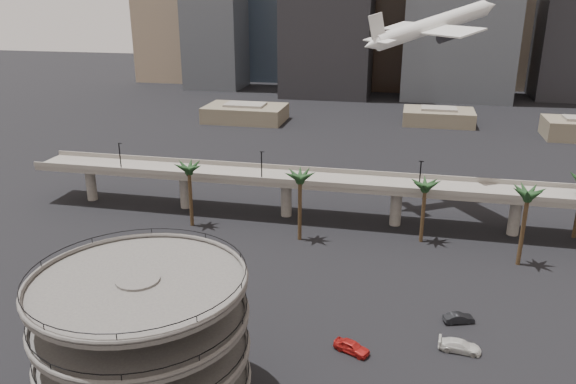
% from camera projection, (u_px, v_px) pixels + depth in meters
% --- Properties ---
extents(parking_ramp, '(22.20, 22.20, 17.35)m').
position_uv_depth(parking_ramp, '(143.00, 334.00, 58.25)').
color(parking_ramp, '#4D4A48').
rests_on(parking_ramp, ground).
extents(overpass, '(130.00, 9.30, 14.70)m').
position_uv_depth(overpass, '(341.00, 186.00, 110.71)').
color(overpass, slate).
rests_on(overpass, ground).
extents(palm_trees, '(76.40, 18.40, 14.00)m').
position_uv_depth(palm_trees, '(400.00, 183.00, 99.83)').
color(palm_trees, '#4A3420').
rests_on(palm_trees, ground).
extents(low_buildings, '(135.00, 27.50, 6.80)m').
position_uv_depth(low_buildings, '(393.00, 118.00, 191.11)').
color(low_buildings, '#675E4C').
rests_on(low_buildings, ground).
extents(airborne_jet, '(27.53, 25.82, 10.59)m').
position_uv_depth(airborne_jet, '(432.00, 26.00, 111.75)').
color(airborne_jet, silver).
rests_on(airborne_jet, ground).
extents(car_a, '(5.09, 3.62, 1.61)m').
position_uv_depth(car_a, '(352.00, 347.00, 71.27)').
color(car_a, red).
rests_on(car_a, ground).
extents(car_b, '(4.51, 2.80, 1.40)m').
position_uv_depth(car_b, '(459.00, 318.00, 77.74)').
color(car_b, black).
rests_on(car_b, ground).
extents(car_c, '(5.47, 2.58, 1.54)m').
position_uv_depth(car_c, '(460.00, 346.00, 71.52)').
color(car_c, silver).
rests_on(car_c, ground).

